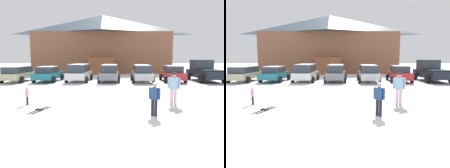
# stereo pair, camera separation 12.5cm
# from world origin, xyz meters

# --- Properties ---
(ground) EXTENTS (160.00, 160.00, 0.00)m
(ground) POSITION_xyz_m (0.00, 0.00, 0.00)
(ground) COLOR white
(ski_lodge) EXTENTS (21.21, 11.44, 9.16)m
(ski_lodge) POSITION_xyz_m (-0.39, 30.04, 4.65)
(ski_lodge) COLOR brown
(ski_lodge) RESTS_ON ground
(parked_beige_suv) EXTENTS (2.32, 4.63, 1.54)m
(parked_beige_suv) POSITION_xyz_m (-8.30, 15.27, 0.84)
(parked_beige_suv) COLOR #B2B185
(parked_beige_suv) RESTS_ON ground
(parked_teal_hatchback) EXTENTS (2.41, 4.45, 1.52)m
(parked_teal_hatchback) POSITION_xyz_m (-5.35, 15.42, 0.78)
(parked_teal_hatchback) COLOR #1C7080
(parked_teal_hatchback) RESTS_ON ground
(parked_white_suv) EXTENTS (2.41, 4.61, 1.74)m
(parked_white_suv) POSITION_xyz_m (-2.24, 15.45, 0.93)
(parked_white_suv) COLOR white
(parked_white_suv) RESTS_ON ground
(parked_grey_wagon) EXTENTS (2.27, 4.57, 1.69)m
(parked_grey_wagon) POSITION_xyz_m (0.78, 15.38, 0.91)
(parked_grey_wagon) COLOR slate
(parked_grey_wagon) RESTS_ON ground
(parked_silver_wagon) EXTENTS (2.21, 4.55, 1.68)m
(parked_silver_wagon) POSITION_xyz_m (3.97, 15.13, 0.90)
(parked_silver_wagon) COLOR #B6C1C2
(parked_silver_wagon) RESTS_ON ground
(parked_red_sedan) EXTENTS (2.25, 4.42, 1.60)m
(parked_red_sedan) POSITION_xyz_m (7.05, 15.22, 0.81)
(parked_red_sedan) COLOR #AF2427
(parked_red_sedan) RESTS_ON ground
(pickup_truck) EXTENTS (2.53, 5.32, 2.15)m
(pickup_truck) POSITION_xyz_m (10.42, 15.69, 0.99)
(pickup_truck) COLOR black
(pickup_truck) RESTS_ON ground
(skier_teen_in_navy_coat) EXTENTS (0.42, 0.37, 1.41)m
(skier_teen_in_navy_coat) POSITION_xyz_m (2.67, 2.45, 0.79)
(skier_teen_in_navy_coat) COLOR #1F202B
(skier_teen_in_navy_coat) RESTS_ON ground
(skier_adult_in_blue_parka) EXTENTS (0.59, 0.37, 1.67)m
(skier_adult_in_blue_parka) POSITION_xyz_m (4.05, 4.49, 0.94)
(skier_adult_in_blue_parka) COLOR #EAB2C5
(skier_adult_in_blue_parka) RESTS_ON ground
(skier_child_in_pink_snowsuit) EXTENTS (0.15, 0.33, 0.89)m
(skier_child_in_pink_snowsuit) POSITION_xyz_m (-3.38, 4.57, 0.50)
(skier_child_in_pink_snowsuit) COLOR black
(skier_child_in_pink_snowsuit) RESTS_ON ground
(pair_of_skis) EXTENTS (0.72, 1.49, 0.08)m
(pair_of_skis) POSITION_xyz_m (-2.38, 3.41, 0.02)
(pair_of_skis) COLOR black
(pair_of_skis) RESTS_ON ground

